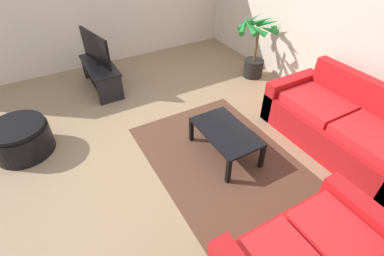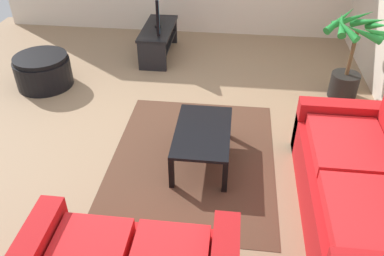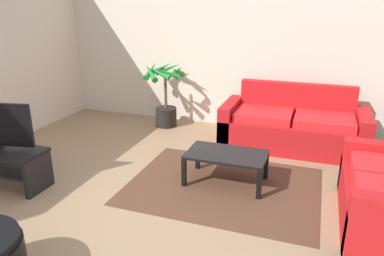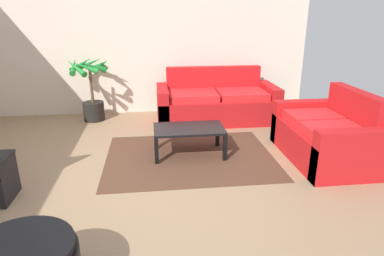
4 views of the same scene
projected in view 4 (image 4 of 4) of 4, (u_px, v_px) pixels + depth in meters
name	position (u px, v px, depth m)	size (l,w,h in m)	color
ground_plane	(150.00, 187.00, 3.70)	(6.60, 6.60, 0.00)	#937556
wall_back	(147.00, 40.00, 6.07)	(6.00, 0.06, 2.70)	beige
couch_main	(216.00, 104.00, 5.87)	(2.06, 0.90, 0.90)	red
couch_loveseat	(326.00, 137.00, 4.33)	(0.90, 1.46, 0.90)	red
coffee_table	(189.00, 131.00, 4.45)	(0.93, 0.56, 0.38)	black
area_rug	(190.00, 157.00, 4.46)	(2.20, 1.70, 0.01)	#513323
potted_palm	(91.00, 91.00, 5.80)	(0.76, 0.75, 1.11)	black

